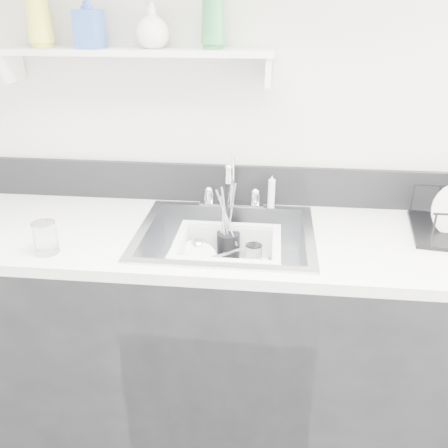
# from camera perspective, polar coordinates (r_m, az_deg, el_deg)

# --- Properties ---
(room_shell) EXTENTS (3.50, 3.00, 2.60)m
(room_shell) POSITION_cam_1_polar(r_m,az_deg,el_deg) (0.75, -6.80, 25.13)
(room_shell) COLOR silver
(room_shell) RESTS_ON ground
(counter_run) EXTENTS (3.20, 0.62, 0.92)m
(counter_run) POSITION_cam_1_polar(r_m,az_deg,el_deg) (1.97, 0.16, -13.18)
(counter_run) COLOR black
(counter_run) RESTS_ON ground
(backsplash) EXTENTS (3.20, 0.02, 0.16)m
(backsplash) POSITION_cam_1_polar(r_m,az_deg,el_deg) (1.96, 1.08, 4.83)
(backsplash) COLOR black
(backsplash) RESTS_ON counter_run
(sink) EXTENTS (0.64, 0.52, 0.20)m
(sink) POSITION_cam_1_polar(r_m,az_deg,el_deg) (1.77, 0.17, -3.72)
(sink) COLOR silver
(sink) RESTS_ON counter_run
(faucet) EXTENTS (0.26, 0.18, 0.23)m
(faucet) POSITION_cam_1_polar(r_m,az_deg,el_deg) (1.92, 0.94, 3.74)
(faucet) COLOR silver
(faucet) RESTS_ON counter_run
(side_sprayer) EXTENTS (0.03, 0.03, 0.14)m
(side_sprayer) POSITION_cam_1_polar(r_m,az_deg,el_deg) (1.92, 5.73, 3.91)
(side_sprayer) COLOR white
(side_sprayer) RESTS_ON counter_run
(wall_shelf) EXTENTS (1.00, 0.16, 0.12)m
(wall_shelf) POSITION_cam_1_polar(r_m,az_deg,el_deg) (1.85, -10.53, 19.47)
(wall_shelf) COLOR silver
(wall_shelf) RESTS_ON room_shell
(wash_tub) EXTENTS (0.45, 0.40, 0.15)m
(wash_tub) POSITION_cam_1_polar(r_m,az_deg,el_deg) (1.75, 0.41, -4.19)
(wash_tub) COLOR white
(wash_tub) RESTS_ON sink
(plate_stack) EXTENTS (0.24, 0.23, 0.09)m
(plate_stack) POSITION_cam_1_polar(r_m,az_deg,el_deg) (1.76, -3.72, -5.29)
(plate_stack) COLOR white
(plate_stack) RESTS_ON wash_tub
(utensil_cup) EXTENTS (0.09, 0.09, 0.30)m
(utensil_cup) POSITION_cam_1_polar(r_m,az_deg,el_deg) (1.84, 0.51, -2.41)
(utensil_cup) COLOR black
(utensil_cup) RESTS_ON wash_tub
(ladle) EXTENTS (0.31, 0.25, 0.09)m
(ladle) POSITION_cam_1_polar(r_m,az_deg,el_deg) (1.78, -1.28, -4.17)
(ladle) COLOR silver
(ladle) RESTS_ON wash_tub
(tumbler_in_tub) EXTENTS (0.07, 0.07, 0.09)m
(tumbler_in_tub) POSITION_cam_1_polar(r_m,az_deg,el_deg) (1.80, 3.57, -3.86)
(tumbler_in_tub) COLOR white
(tumbler_in_tub) RESTS_ON wash_tub
(tumbler_counter) EXTENTS (0.10, 0.10, 0.11)m
(tumbler_counter) POSITION_cam_1_polar(r_m,az_deg,el_deg) (1.68, -20.67, -1.56)
(tumbler_counter) COLOR white
(tumbler_counter) RESTS_ON counter_run
(bowl_small) EXTENTS (0.11, 0.11, 0.03)m
(bowl_small) POSITION_cam_1_polar(r_m,az_deg,el_deg) (1.71, 2.65, -6.53)
(bowl_small) COLOR white
(bowl_small) RESTS_ON wash_tub
(soap_bottle_a) EXTENTS (0.12, 0.12, 0.24)m
(soap_bottle_a) POSITION_cam_1_polar(r_m,az_deg,el_deg) (1.96, -21.52, 22.69)
(soap_bottle_a) COLOR #EAE249
(soap_bottle_a) RESTS_ON wall_shelf
(soap_bottle_b) EXTENTS (0.10, 0.10, 0.19)m
(soap_bottle_b) POSITION_cam_1_polar(r_m,az_deg,el_deg) (1.87, -16.01, 22.55)
(soap_bottle_b) COLOR #335BAF
(soap_bottle_b) RESTS_ON wall_shelf
(soap_bottle_c) EXTENTS (0.14, 0.14, 0.15)m
(soap_bottle_c) POSITION_cam_1_polar(r_m,az_deg,el_deg) (1.83, -8.65, 22.53)
(soap_bottle_c) COLOR silver
(soap_bottle_c) RESTS_ON wall_shelf
(soap_bottle_d) EXTENTS (0.09, 0.09, 0.23)m
(soap_bottle_d) POSITION_cam_1_polar(r_m,az_deg,el_deg) (1.79, -1.32, 23.95)
(soap_bottle_d) COLOR #2E8340
(soap_bottle_d) RESTS_ON wall_shelf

